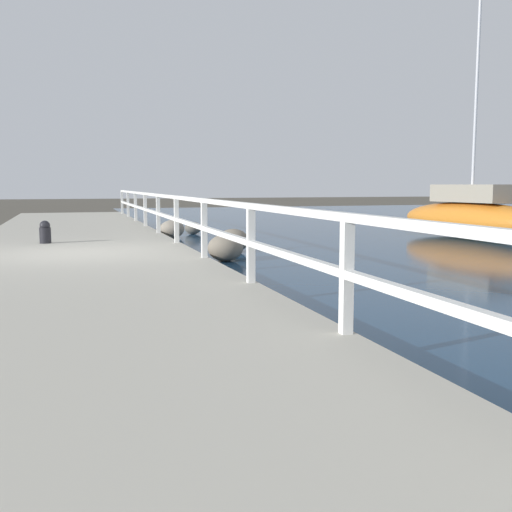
% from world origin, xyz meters
% --- Properties ---
extents(ground_plane, '(120.00, 120.00, 0.00)m').
position_xyz_m(ground_plane, '(0.00, 0.00, 0.00)').
color(ground_plane, '#4C473D').
extents(dock_walkway, '(4.63, 36.00, 0.29)m').
position_xyz_m(dock_walkway, '(0.00, 0.00, 0.15)').
color(dock_walkway, '#B2AD9E').
rests_on(dock_walkway, ground).
extents(railing, '(0.10, 32.50, 1.08)m').
position_xyz_m(railing, '(2.21, -0.00, 1.03)').
color(railing, white).
rests_on(railing, dock_walkway).
extents(boulder_far_strip, '(0.74, 0.67, 0.55)m').
position_xyz_m(boulder_far_strip, '(2.85, 6.02, 0.28)').
color(boulder_far_strip, gray).
rests_on(boulder_far_strip, ground).
extents(boulder_mid_strip, '(0.55, 0.49, 0.41)m').
position_xyz_m(boulder_mid_strip, '(3.74, 7.23, 0.21)').
color(boulder_mid_strip, '#666056').
rests_on(boulder_mid_strip, ground).
extents(boulder_upstream, '(0.77, 0.69, 0.57)m').
position_xyz_m(boulder_upstream, '(3.02, 0.13, 0.29)').
color(boulder_upstream, slate).
rests_on(boulder_upstream, ground).
extents(boulder_near_dock, '(0.76, 0.68, 0.57)m').
position_xyz_m(boulder_near_dock, '(3.61, 1.69, 0.28)').
color(boulder_near_dock, slate).
rests_on(boulder_near_dock, ground).
extents(boulder_downstream, '(0.48, 0.43, 0.36)m').
position_xyz_m(boulder_downstream, '(2.78, 7.33, 0.18)').
color(boulder_downstream, '#666056').
rests_on(boulder_downstream, ground).
extents(mooring_bollard, '(0.26, 0.26, 0.52)m').
position_xyz_m(mooring_bollard, '(-0.67, 2.28, 0.55)').
color(mooring_bollard, black).
rests_on(mooring_bollard, dock_walkway).
extents(sailboat_orange, '(2.21, 5.85, 7.12)m').
position_xyz_m(sailboat_orange, '(11.50, 3.23, 0.68)').
color(sailboat_orange, orange).
rests_on(sailboat_orange, water_surface).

